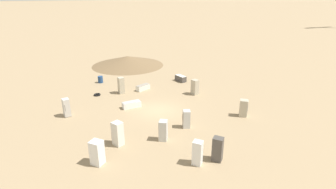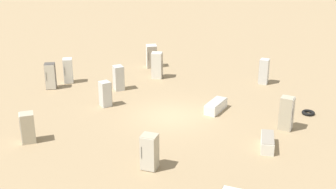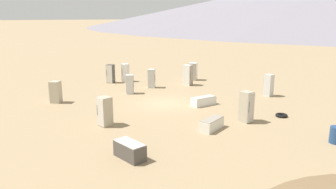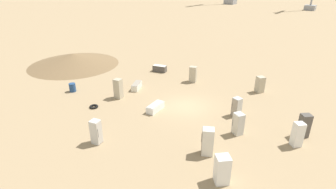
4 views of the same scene
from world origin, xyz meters
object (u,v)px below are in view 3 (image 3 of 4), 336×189
object	(u,v)px
discarded_fridge_9	(204,101)
scrap_tire	(282,115)
discarded_fridge_12	(246,107)
rusty_barrel	(336,135)
discarded_fridge_5	(56,92)
discarded_fridge_1	(110,74)
discarded_fridge_3	(130,84)
discarded_fridge_10	(125,73)
discarded_fridge_6	(269,85)
discarded_fridge_0	(130,150)
discarded_fridge_11	(105,111)
discarded_fridge_2	(212,124)
discarded_fridge_7	(152,78)
discarded_fridge_8	(188,75)
discarded_fridge_4	(193,71)

from	to	relation	value
discarded_fridge_9	scrap_tire	bearing A→B (deg)	24.92
discarded_fridge_12	scrap_tire	xyz separation A→B (m)	(2.76, -0.32, -0.86)
scrap_tire	rusty_barrel	xyz separation A→B (m)	(-1.08, -4.54, 0.34)
discarded_fridge_5	discarded_fridge_12	bearing A→B (deg)	-101.67
discarded_fridge_1	discarded_fridge_3	size ratio (longest dim) A/B	1.12
discarded_fridge_3	discarded_fridge_5	bearing A→B (deg)	-68.30
discarded_fridge_1	discarded_fridge_10	distance (m)	1.50
discarded_fridge_6	scrap_tire	bearing A→B (deg)	-139.79
discarded_fridge_1	discarded_fridge_0	bearing A→B (deg)	120.50
discarded_fridge_11	scrap_tire	world-z (taller)	discarded_fridge_11
discarded_fridge_2	discarded_fridge_7	bearing A→B (deg)	145.49
discarded_fridge_8	discarded_fridge_10	bearing A→B (deg)	-73.32
discarded_fridge_7	rusty_barrel	xyz separation A→B (m)	(2.42, -16.49, -0.41)
discarded_fridge_4	discarded_fridge_2	bearing A→B (deg)	107.31
discarded_fridge_11	discarded_fridge_7	bearing A→B (deg)	-57.17
discarded_fridge_6	scrap_tire	world-z (taller)	discarded_fridge_6
scrap_tire	discarded_fridge_9	bearing A→B (deg)	120.53
discarded_fridge_5	discarded_fridge_3	bearing A→B (deg)	-53.19
discarded_fridge_3	discarded_fridge_7	bearing A→B (deg)	135.94
discarded_fridge_7	discarded_fridge_11	world-z (taller)	discarded_fridge_11
discarded_fridge_3	discarded_fridge_8	bearing A→B (deg)	116.37
discarded_fridge_4	discarded_fridge_10	distance (m)	6.77
discarded_fridge_12	discarded_fridge_11	bearing A→B (deg)	-33.10
discarded_fridge_0	discarded_fridge_10	distance (m)	18.14
discarded_fridge_2	discarded_fridge_4	size ratio (longest dim) A/B	1.07
discarded_fridge_1	scrap_tire	xyz separation A→B (m)	(6.01, -15.89, -0.80)
discarded_fridge_0	discarded_fridge_5	bearing A→B (deg)	81.41
discarded_fridge_3	discarded_fridge_12	bearing A→B (deg)	39.06
discarded_fridge_6	discarded_fridge_8	distance (m)	7.60
discarded_fridge_7	discarded_fridge_12	bearing A→B (deg)	34.85
discarded_fridge_0	discarded_fridge_1	distance (m)	17.78
discarded_fridge_2	discarded_fridge_11	distance (m)	6.32
discarded_fridge_5	discarded_fridge_8	size ratio (longest dim) A/B	0.85
discarded_fridge_12	rusty_barrel	bearing A→B (deg)	100.36
discarded_fridge_5	discarded_fridge_12	size ratio (longest dim) A/B	0.85
discarded_fridge_4	discarded_fridge_10	bearing A→B (deg)	23.68
discarded_fridge_6	discarded_fridge_7	size ratio (longest dim) A/B	1.06
discarded_fridge_8	discarded_fridge_9	bearing A→B (deg)	38.87
discarded_fridge_6	discarded_fridge_12	size ratio (longest dim) A/B	0.93
discarded_fridge_8	discarded_fridge_12	xyz separation A→B (m)	(-2.71, -10.97, 0.00)
discarded_fridge_5	discarded_fridge_6	world-z (taller)	discarded_fridge_6
discarded_fridge_4	discarded_fridge_12	world-z (taller)	discarded_fridge_12
discarded_fridge_1	scrap_tire	world-z (taller)	discarded_fridge_1
discarded_fridge_4	discarded_fridge_7	bearing A→B (deg)	59.35
discarded_fridge_0	discarded_fridge_9	distance (m)	10.13
discarded_fridge_1	discarded_fridge_12	size ratio (longest dim) A/B	0.93
discarded_fridge_0	discarded_fridge_6	bearing A→B (deg)	7.74
discarded_fridge_6	discarded_fridge_8	world-z (taller)	discarded_fridge_8
discarded_fridge_10	scrap_tire	size ratio (longest dim) A/B	2.30
discarded_fridge_10	discarded_fridge_12	xyz separation A→B (m)	(1.76, -15.45, 0.07)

